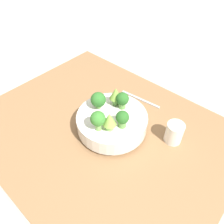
% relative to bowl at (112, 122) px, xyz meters
% --- Properties ---
extents(ground_plane, '(6.00, 6.00, 0.00)m').
position_rel_bowl_xyz_m(ground_plane, '(0.03, 0.03, -0.09)').
color(ground_plane, '#ADA89E').
extents(table, '(1.00, 0.79, 0.05)m').
position_rel_bowl_xyz_m(table, '(0.03, 0.03, -0.07)').
color(table, olive).
rests_on(table, ground_plane).
extents(bowl, '(0.27, 0.27, 0.08)m').
position_rel_bowl_xyz_m(bowl, '(0.00, 0.00, 0.00)').
color(bowl, silver).
rests_on(bowl, table).
extents(broccoli_floret_front, '(0.05, 0.05, 0.07)m').
position_rel_bowl_xyz_m(broccoli_floret_front, '(0.00, -0.06, 0.07)').
color(broccoli_floret_front, '#609347').
rests_on(broccoli_floret_front, bowl).
extents(broccoli_floret_right, '(0.06, 0.06, 0.07)m').
position_rel_bowl_xyz_m(broccoli_floret_right, '(0.07, 0.00, 0.07)').
color(broccoli_floret_right, '#6BA34C').
rests_on(broccoli_floret_right, bowl).
extents(broccoli_floret_back, '(0.05, 0.05, 0.08)m').
position_rel_bowl_xyz_m(broccoli_floret_back, '(-0.01, 0.08, 0.08)').
color(broccoli_floret_back, '#7AB256').
rests_on(broccoli_floret_back, bowl).
extents(romanesco_piece_far, '(0.05, 0.05, 0.07)m').
position_rel_bowl_xyz_m(romanesco_piece_far, '(-0.04, 0.05, 0.08)').
color(romanesco_piece_far, '#7AB256').
rests_on(romanesco_piece_far, bowl).
extents(romanesco_piece_near, '(0.05, 0.05, 0.08)m').
position_rel_bowl_xyz_m(romanesco_piece_near, '(0.04, -0.06, 0.08)').
color(romanesco_piece_near, '#609347').
rests_on(romanesco_piece_near, bowl).
extents(broccoli_floret_left, '(0.05, 0.05, 0.07)m').
position_rel_bowl_xyz_m(broccoli_floret_left, '(-0.06, 0.01, 0.07)').
color(broccoli_floret_left, '#609347').
rests_on(broccoli_floret_left, bowl).
extents(cup, '(0.06, 0.06, 0.08)m').
position_rel_bowl_xyz_m(cup, '(-0.21, -0.11, -0.00)').
color(cup, silver).
rests_on(cup, table).
extents(fork, '(0.20, 0.03, 0.01)m').
position_rel_bowl_xyz_m(fork, '(0.02, -0.22, -0.04)').
color(fork, '#B2B2B7').
rests_on(fork, table).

